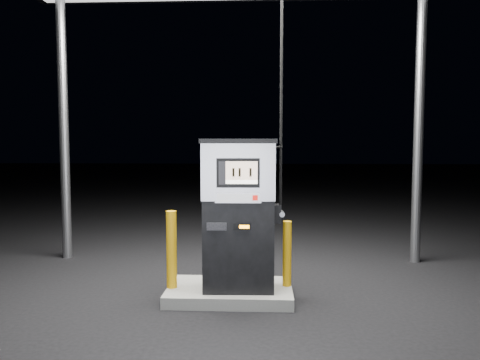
{
  "coord_description": "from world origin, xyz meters",
  "views": [
    {
      "loc": [
        0.42,
        -5.91,
        2.0
      ],
      "look_at": [
        0.13,
        0.0,
        1.53
      ],
      "focal_mm": 35.0,
      "sensor_mm": 36.0,
      "label": 1
    }
  ],
  "objects": [
    {
      "name": "bollard_left",
      "position": [
        -0.74,
        -0.08,
        0.65
      ],
      "size": [
        0.17,
        0.17,
        0.99
      ],
      "primitive_type": "cylinder",
      "rotation": [
        0.0,
        0.0,
        0.3
      ],
      "color": "#DD9C0C",
      "rests_on": "pump_island"
    },
    {
      "name": "ground",
      "position": [
        0.0,
        0.0,
        0.0
      ],
      "size": [
        80.0,
        80.0,
        0.0
      ],
      "primitive_type": "plane",
      "color": "black",
      "rests_on": "ground"
    },
    {
      "name": "fuel_dispenser",
      "position": [
        0.12,
        -0.1,
        1.13
      ],
      "size": [
        1.05,
        0.59,
        3.95
      ],
      "rotation": [
        0.0,
        0.0,
        0.03
      ],
      "color": "black",
      "rests_on": "pump_island"
    },
    {
      "name": "bollard_right",
      "position": [
        0.74,
        0.07,
        0.57
      ],
      "size": [
        0.13,
        0.13,
        0.85
      ],
      "primitive_type": "cylinder",
      "rotation": [
        0.0,
        0.0,
        0.21
      ],
      "color": "#DD9C0C",
      "rests_on": "pump_island"
    },
    {
      "name": "pump_island",
      "position": [
        0.0,
        0.0,
        0.07
      ],
      "size": [
        1.6,
        1.0,
        0.15
      ],
      "primitive_type": "cube",
      "color": "#61615C",
      "rests_on": "ground"
    }
  ]
}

